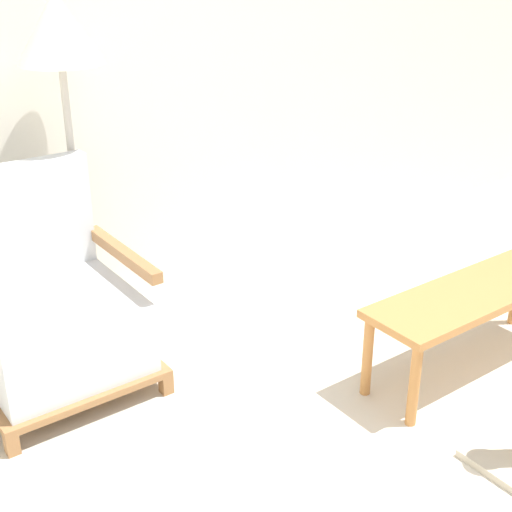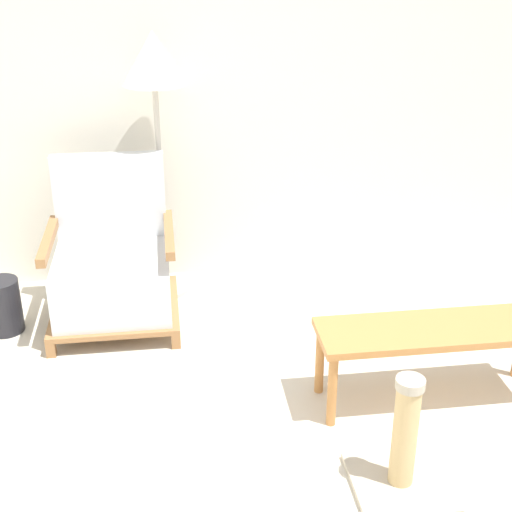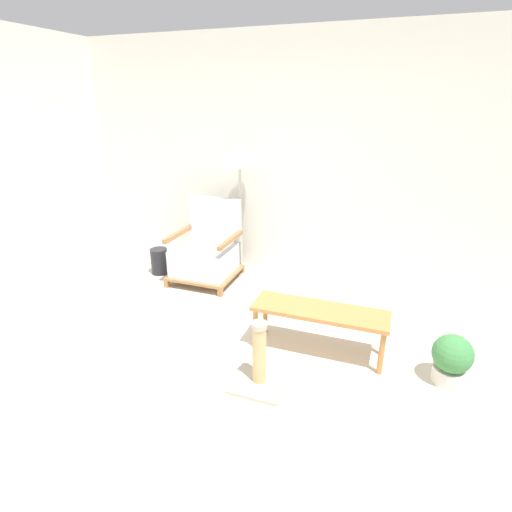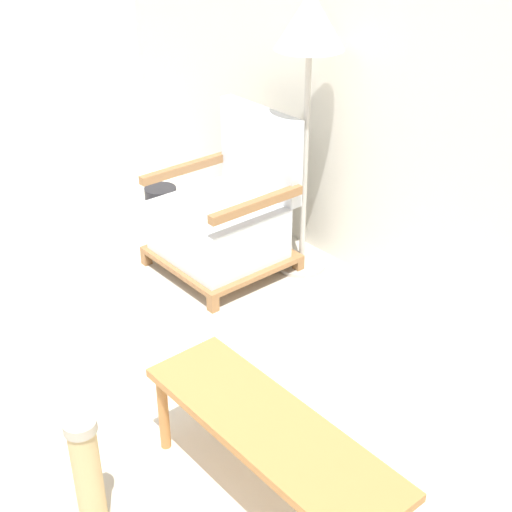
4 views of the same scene
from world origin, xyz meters
name	(u,v)px [view 2 (image 2 of 4)]	position (x,y,z in m)	size (l,w,h in m)	color
wall_back	(267,64)	(0.00, 2.51, 1.35)	(8.00, 0.06, 2.70)	silver
armchair	(113,270)	(-0.97, 1.90, 0.32)	(0.72, 0.68, 0.93)	olive
floor_lamp	(154,75)	(-0.68, 2.24, 1.35)	(0.37, 0.37, 1.59)	#B7B2A8
coffee_table	(435,337)	(0.56, 0.91, 0.35)	(1.11, 0.34, 0.40)	#B2753D
vase	(3,306)	(-1.60, 1.86, 0.16)	(0.21, 0.21, 0.31)	black
scratching_post	(402,456)	(0.23, 0.35, 0.16)	(0.39, 0.39, 0.52)	#B2A893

